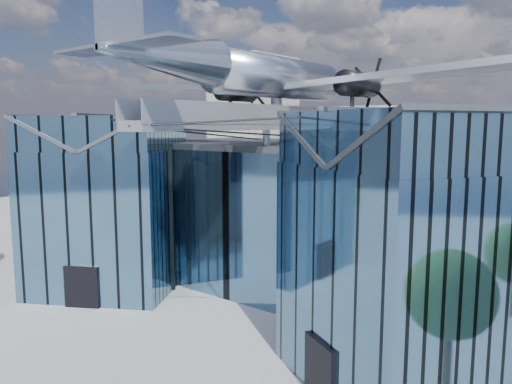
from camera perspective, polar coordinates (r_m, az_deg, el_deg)
The scene contains 4 objects.
ground_plane at distance 29.89m, azimuth -2.47°, elevation -14.23°, with size 120.00×120.00×0.00m, color gray.
museum at distance 32.81m, azimuth 4.16°, elevation -2.17°, with size 32.88×24.50×17.60m.
bg_towers at distance 73.31m, azimuth 25.49°, elevation 6.09°, with size 77.00×24.50×26.00m.
tree_side_w at distance 47.11m, azimuth -21.30°, elevation -1.50°, with size 4.63×4.63×5.98m.
Camera 1 is at (18.24, -20.86, 11.19)m, focal length 35.00 mm.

